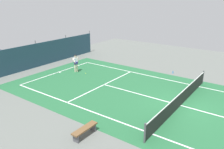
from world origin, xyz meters
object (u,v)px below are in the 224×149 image
Objects in this scene: tennis_net at (181,99)px; water_bottle at (173,72)px; tennis_player at (76,62)px; tennis_ball_near_player at (85,73)px; courtside_bench at (85,130)px.

tennis_net is 6.73m from water_bottle.
tennis_net reaches higher than water_bottle.
tennis_net is 42.17× the size of water_bottle.
tennis_player is 9.18m from water_bottle.
tennis_player reaches higher than tennis_ball_near_player.
courtside_bench reaches higher than water_bottle.
tennis_net is 6.33× the size of courtside_bench.
courtside_bench is at bearing 156.31° from tennis_net.
courtside_bench is (-6.31, 2.77, -0.14)m from tennis_net.
tennis_player is 6.83× the size of water_bottle.
water_bottle is at bearing 143.87° from tennis_player.
tennis_player is at bearing 46.76° from courtside_bench.
tennis_player is 10.81m from courtside_bench.
tennis_player is 1.46m from tennis_ball_near_player.
water_bottle is at bearing -53.33° from tennis_ball_near_player.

